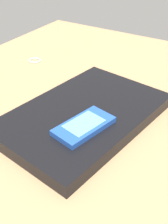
% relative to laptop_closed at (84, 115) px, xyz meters
% --- Properties ---
extents(desk_surface, '(1.20, 0.80, 0.03)m').
position_rel_laptop_closed_xyz_m(desk_surface, '(-0.08, 0.04, -0.03)').
color(desk_surface, '#9E7751').
rests_on(desk_surface, ground).
extents(laptop_closed, '(0.36, 0.26, 0.03)m').
position_rel_laptop_closed_xyz_m(laptop_closed, '(0.00, 0.00, 0.00)').
color(laptop_closed, black).
rests_on(laptop_closed, desk_surface).
extents(cell_phone_on_laptop, '(0.12, 0.08, 0.01)m').
position_rel_laptop_closed_xyz_m(cell_phone_on_laptop, '(-0.05, -0.03, 0.02)').
color(cell_phone_on_laptop, '#1E479E').
rests_on(cell_phone_on_laptop, laptop_closed).
extents(key_ring, '(0.03, 0.03, 0.00)m').
position_rel_laptop_closed_xyz_m(key_ring, '(0.17, 0.27, -0.01)').
color(key_ring, silver).
rests_on(key_ring, desk_surface).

